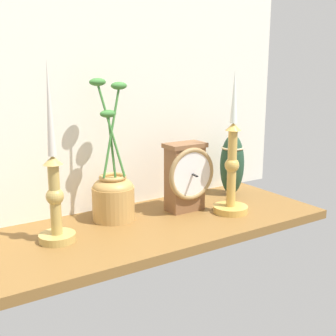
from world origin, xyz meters
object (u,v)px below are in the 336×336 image
object	(u,v)px
candlestick_tall_left	(54,190)
brass_vase_jar	(113,192)
candlestick_tall_center	(232,171)
mantel_clock	(186,176)
tall_ceramic_vase	(232,164)

from	to	relation	value
candlestick_tall_left	brass_vase_jar	world-z (taller)	candlestick_tall_left
candlestick_tall_center	brass_vase_jar	distance (cm)	32.54
candlestick_tall_left	brass_vase_jar	size ratio (longest dim) A/B	1.13
mantel_clock	tall_ceramic_vase	size ratio (longest dim) A/B	1.01
brass_vase_jar	mantel_clock	bearing A→B (deg)	-13.23
mantel_clock	candlestick_tall_center	size ratio (longest dim) A/B	0.49
brass_vase_jar	tall_ceramic_vase	bearing A→B (deg)	1.18
candlestick_tall_left	candlestick_tall_center	distance (cm)	47.77
candlestick_tall_left	tall_ceramic_vase	bearing A→B (deg)	7.01
candlestick_tall_center	candlestick_tall_left	bearing A→B (deg)	172.65
mantel_clock	candlestick_tall_center	world-z (taller)	candlestick_tall_center
candlestick_tall_left	candlestick_tall_center	bearing A→B (deg)	-7.35
mantel_clock	candlestick_tall_left	world-z (taller)	candlestick_tall_left
mantel_clock	candlestick_tall_left	bearing A→B (deg)	-177.43
mantel_clock	tall_ceramic_vase	xyz separation A→B (cm)	(21.43, 5.58, -0.38)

